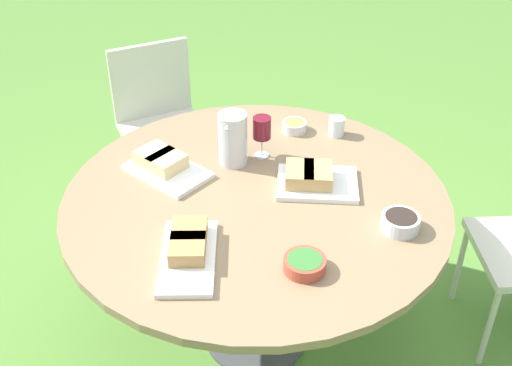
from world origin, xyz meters
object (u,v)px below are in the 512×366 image
at_px(wine_glass, 262,129).
at_px(water_pitcher, 233,139).
at_px(chair_near_right, 160,114).
at_px(dining_table, 256,214).

bearing_deg(wine_glass, water_pitcher, -51.08).
xyz_separation_m(chair_near_right, water_pitcher, (0.70, 0.67, 0.37)).
bearing_deg(dining_table, wine_glass, -167.85).
height_order(chair_near_right, water_pitcher, water_pitcher).
relative_size(chair_near_right, wine_glass, 4.92).
bearing_deg(chair_near_right, wine_glass, 50.77).
height_order(dining_table, wine_glass, wine_glass).
bearing_deg(chair_near_right, dining_table, 42.38).
xyz_separation_m(dining_table, chair_near_right, (-0.91, -0.83, -0.17)).
xyz_separation_m(chair_near_right, wine_glass, (0.63, 0.77, 0.38)).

